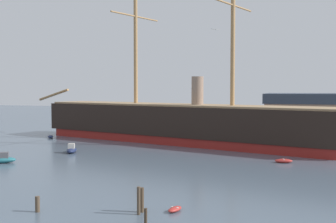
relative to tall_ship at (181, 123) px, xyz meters
The scene contains 12 objects.
tall_ship is the anchor object (origin of this frame).
dinghy_foreground_right 47.81m from the tall_ship, 74.52° to the right, with size 1.22×1.94×0.42m.
motorboat_mid_left 34.74m from the tall_ship, 120.87° to the right, with size 3.91×3.16×1.53m.
motorboat_alongside_bow 22.71m from the tall_ship, 126.77° to the right, with size 2.86×4.02×1.56m.
dinghy_alongside_stern 27.04m from the tall_ship, 40.68° to the right, with size 2.62×1.53×0.58m.
dinghy_far_left 28.98m from the tall_ship, behind, with size 2.52×2.57×0.59m.
sailboat_distant_centre 11.02m from the tall_ship, 79.84° to the left, with size 4.61×1.63×5.91m.
mooring_piling_nearest 48.12m from the tall_ship, 77.93° to the right, with size 0.40×0.40×2.13m, color #423323.
mooring_piling_left_pair 48.87m from the tall_ship, 78.08° to the right, with size 0.30×0.30×2.37m, color #4C3D2D.
mooring_piling_right_pair 49.78m from the tall_ship, 88.31° to the right, with size 0.40×0.40×1.36m, color #4C3D2D.
mooring_piling_midwater 51.61m from the tall_ship, 76.96° to the right, with size 0.25×0.25×1.31m, color #382B1E.
seagull_in_flight 31.32m from the tall_ship, 64.61° to the right, with size 1.05×0.98×0.14m.
Camera 1 is at (22.28, -26.25, 10.73)m, focal length 47.48 mm.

